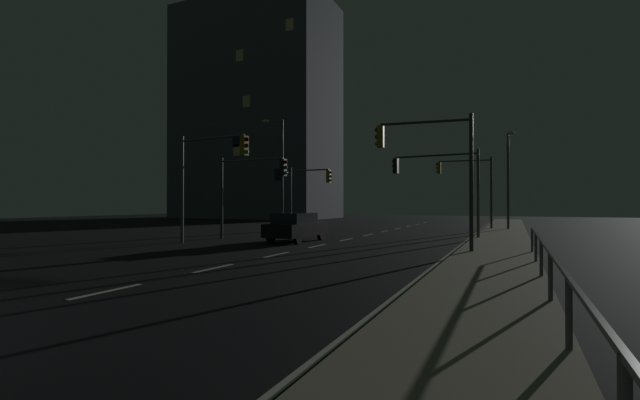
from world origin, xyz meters
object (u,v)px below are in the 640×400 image
at_px(traffic_light_overhead_east, 429,155).
at_px(building_distant, 257,113).
at_px(traffic_light_far_left, 437,175).
at_px(traffic_light_near_left, 467,178).
at_px(traffic_light_mid_left, 209,166).
at_px(street_lamp_far_end, 508,171).
at_px(traffic_light_far_right, 250,180).
at_px(car, 296,227).
at_px(street_lamp_corner, 280,165).
at_px(traffic_light_mid_right, 309,186).

distance_m(traffic_light_overhead_east, building_distant, 47.96).
relative_size(traffic_light_far_left, traffic_light_overhead_east, 0.93).
xyz_separation_m(traffic_light_near_left, traffic_light_mid_left, (-10.69, -18.67, -0.12)).
height_order(traffic_light_mid_left, street_lamp_far_end, street_lamp_far_end).
xyz_separation_m(traffic_light_mid_left, street_lamp_far_end, (13.73, 18.38, 0.57)).
height_order(traffic_light_far_right, traffic_light_far_left, traffic_light_far_left).
xyz_separation_m(car, street_lamp_far_end, (10.53, 14.93, 3.75)).
distance_m(traffic_light_far_right, street_lamp_corner, 8.04).
height_order(traffic_light_far_right, traffic_light_mid_right, traffic_light_mid_right).
bearing_deg(traffic_light_mid_left, street_lamp_far_end, 53.24).
bearing_deg(street_lamp_far_end, building_distant, 152.75).
height_order(traffic_light_near_left, traffic_light_mid_left, traffic_light_near_left).
bearing_deg(traffic_light_near_left, traffic_light_overhead_east, -89.57).
height_order(traffic_light_far_right, street_lamp_far_end, street_lamp_far_end).
bearing_deg(street_lamp_far_end, traffic_light_far_left, -112.48).
distance_m(street_lamp_far_end, street_lamp_corner, 17.51).
xyz_separation_m(car, traffic_light_overhead_east, (7.62, -2.55, 3.30)).
bearing_deg(traffic_light_near_left, traffic_light_far_right, -124.22).
bearing_deg(traffic_light_overhead_east, traffic_light_mid_left, -175.26).
distance_m(traffic_light_mid_right, street_lamp_corner, 2.75).
xyz_separation_m(traffic_light_far_right, street_lamp_far_end, (13.46, 15.03, 1.10)).
relative_size(traffic_light_overhead_east, building_distant, 0.18).
bearing_deg(traffic_light_near_left, traffic_light_mid_right, -150.36).
bearing_deg(building_distant, traffic_light_overhead_east, -48.46).
height_order(traffic_light_far_left, traffic_light_mid_left, traffic_light_mid_left).
relative_size(traffic_light_far_left, building_distant, 0.17).
distance_m(traffic_light_mid_right, traffic_light_overhead_east, 16.04).
distance_m(car, traffic_light_far_right, 3.95).
height_order(car, traffic_light_far_left, traffic_light_far_left).
relative_size(traffic_light_near_left, building_distant, 0.18).
xyz_separation_m(traffic_light_near_left, traffic_light_far_right, (-10.42, -15.31, -0.65)).
relative_size(car, traffic_light_near_left, 0.79).
relative_size(traffic_light_mid_left, street_lamp_corner, 0.67).
distance_m(traffic_light_far_right, building_distant, 40.11).
relative_size(traffic_light_far_right, traffic_light_mid_left, 0.86).
height_order(street_lamp_corner, building_distant, building_distant).
relative_size(traffic_light_overhead_east, traffic_light_mid_left, 1.00).
bearing_deg(traffic_light_mid_right, traffic_light_overhead_east, -45.76).
bearing_deg(car, traffic_light_overhead_east, -18.51).
xyz_separation_m(traffic_light_far_left, building_distant, (-29.98, 26.75, 11.51)).
bearing_deg(traffic_light_far_right, traffic_light_overhead_east, -13.11).
bearing_deg(traffic_light_mid_left, traffic_light_overhead_east, 4.74).
distance_m(traffic_light_near_left, traffic_light_far_right, 18.53).
relative_size(traffic_light_overhead_east, street_lamp_corner, 0.67).
height_order(street_lamp_far_end, street_lamp_corner, street_lamp_corner).
bearing_deg(traffic_light_far_right, car, 1.84).
distance_m(traffic_light_far_left, building_distant, 41.79).
distance_m(traffic_light_far_left, traffic_light_mid_left, 13.40).
relative_size(traffic_light_far_left, street_lamp_corner, 0.62).
distance_m(car, street_lamp_far_end, 18.65).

